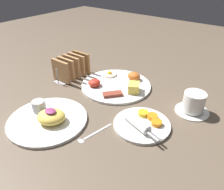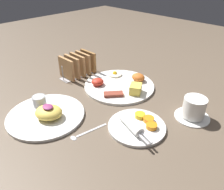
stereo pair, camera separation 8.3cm
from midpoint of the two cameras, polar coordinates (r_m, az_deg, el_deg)
The scene contains 7 objects.
ground_plane at distance 0.85m, azimuth -1.75°, elevation -1.57°, with size 3.00×3.00×0.00m, color brown.
plate_breakfast at distance 0.94m, azimuth 4.70°, elevation 2.64°, with size 0.30×0.30×0.05m.
plate_condiments at distance 0.72m, azimuth 9.77°, elevation -7.94°, with size 0.19×0.19×0.04m.
plate_foreground at distance 0.78m, azimuth -13.97°, elevation -4.69°, with size 0.27×0.27×0.06m.
toast_rack at distance 1.03m, azimuth -6.63°, elevation 7.60°, with size 0.10×0.18×0.10m.
coffee_cup at distance 0.81m, azimuth 23.39°, elevation -3.44°, with size 0.12×0.12×0.08m.
teaspoon at distance 0.70m, azimuth -4.22°, elevation -10.11°, with size 0.04×0.13×0.01m.
Camera 2 is at (0.55, -0.46, 0.47)m, focal length 35.00 mm.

